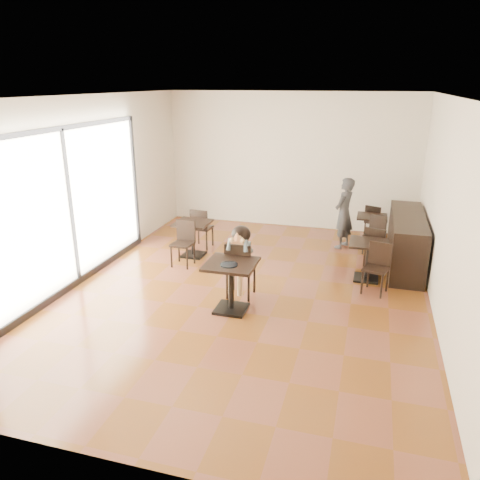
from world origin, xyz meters
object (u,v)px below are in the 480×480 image
(adult_patron, at_px, (344,213))
(chair_left_a, at_px, (202,228))
(cafe_table_mid, at_px, (367,261))
(chair_back_a, at_px, (375,222))
(child_table, at_px, (231,287))
(chair_mid_b, at_px, (376,269))
(chair_back_b, at_px, (374,236))
(child_chair, at_px, (241,269))
(cafe_table_back, at_px, (371,231))
(chair_mid_a, at_px, (376,248))
(chair_left_b, at_px, (182,244))
(cafe_table_left, at_px, (193,239))
(child, at_px, (241,262))

(adult_patron, xyz_separation_m, chair_left_a, (-2.90, -0.83, -0.32))
(cafe_table_mid, relative_size, chair_back_a, 0.89)
(child_table, height_order, chair_mid_b, chair_mid_b)
(adult_patron, bearing_deg, chair_mid_b, 39.46)
(chair_back_b, bearing_deg, child_chair, -106.37)
(chair_back_b, bearing_deg, cafe_table_mid, -72.01)
(adult_patron, xyz_separation_m, cafe_table_back, (0.58, 0.30, -0.43))
(cafe_table_back, bearing_deg, cafe_table_mid, -90.70)
(child_table, height_order, chair_left_a, chair_left_a)
(adult_patron, height_order, chair_back_a, adult_patron)
(chair_left_a, xyz_separation_m, chair_back_a, (3.55, 1.59, -0.04))
(child_table, height_order, chair_mid_a, chair_mid_a)
(chair_mid_b, height_order, chair_left_b, chair_left_b)
(child_table, relative_size, chair_left_b, 0.92)
(cafe_table_back, bearing_deg, chair_left_a, -162.02)
(child_table, height_order, cafe_table_left, child_table)
(child_chair, xyz_separation_m, chair_left_a, (-1.45, 2.09, -0.05))
(cafe_table_mid, height_order, cafe_table_back, cafe_table_mid)
(cafe_table_left, relative_size, chair_left_a, 0.83)
(cafe_table_mid, bearing_deg, chair_back_a, 87.85)
(chair_left_a, height_order, chair_back_a, chair_left_a)
(child_table, height_order, chair_left_b, chair_left_b)
(child_chair, height_order, cafe_table_left, child_chair)
(child, height_order, chair_left_a, child)
(child_table, distance_m, chair_back_b, 3.84)
(chair_mid_b, bearing_deg, chair_left_a, 175.47)
(child_chair, bearing_deg, chair_left_b, -34.41)
(cafe_table_left, height_order, chair_left_a, chair_left_a)
(chair_back_a, bearing_deg, child, 82.10)
(child, distance_m, cafe_table_back, 3.82)
(cafe_table_left, bearing_deg, chair_back_b, 17.66)
(child_table, distance_m, child, 0.59)
(cafe_table_mid, bearing_deg, adult_patron, 108.76)
(child_table, distance_m, chair_mid_a, 3.20)
(cafe_table_back, xyz_separation_m, chair_back_b, (0.07, -0.55, 0.07))
(cafe_table_left, relative_size, chair_mid_a, 0.84)
(child_chair, relative_size, chair_mid_a, 1.12)
(child_table, distance_m, cafe_table_mid, 2.71)
(chair_mid_a, height_order, chair_mid_b, same)
(child_chair, bearing_deg, chair_mid_a, -139.63)
(cafe_table_left, bearing_deg, adult_patron, 25.46)
(chair_mid_a, distance_m, chair_mid_b, 1.10)
(cafe_table_back, bearing_deg, chair_back_b, -83.11)
(cafe_table_back, bearing_deg, chair_mid_a, -85.07)
(chair_back_a, bearing_deg, cafe_table_left, 52.84)
(chair_mid_a, bearing_deg, cafe_table_back, -68.78)
(cafe_table_left, bearing_deg, chair_mid_b, -12.81)
(cafe_table_back, relative_size, chair_left_b, 0.76)
(chair_left_a, bearing_deg, adult_patron, -161.01)
(cafe_table_back, bearing_deg, child_chair, -122.16)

